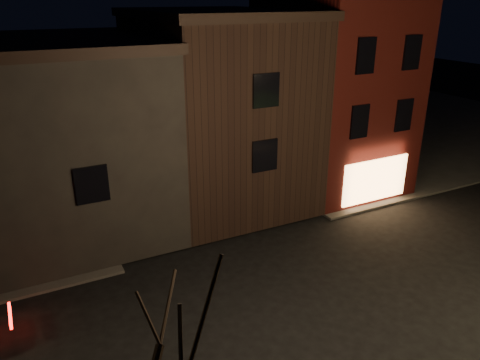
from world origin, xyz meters
The scene contains 5 objects.
ground centered at (0.00, 0.00, 0.00)m, with size 120.00×120.00×0.00m, color black.
sidewalk_far_right centered at (20.00, 20.00, 0.06)m, with size 30.00×30.00×0.12m, color #2D2B28.
corner_building centered at (8.00, 9.47, 5.40)m, with size 6.50×8.50×10.50m.
row_building_a centered at (1.50, 10.50, 4.83)m, with size 7.30×10.30×9.40m.
row_building_b centered at (-5.75, 10.50, 4.33)m, with size 7.80×10.30×8.40m.
Camera 1 is at (-8.12, -10.99, 10.12)m, focal length 35.00 mm.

